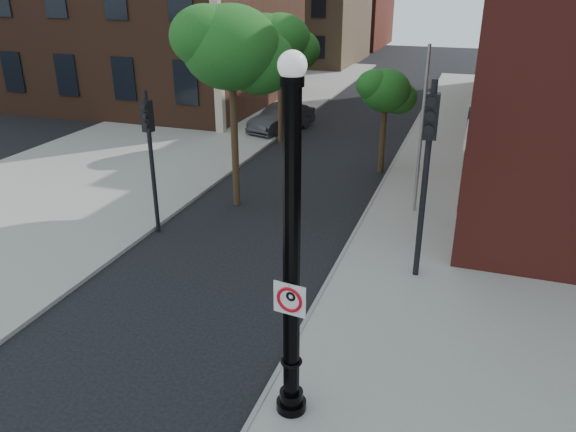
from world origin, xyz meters
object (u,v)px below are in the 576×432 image
at_px(lamppost, 292,270).
at_px(no_parking_sign, 290,299).
at_px(traffic_signal_right, 428,151).
at_px(parked_car, 282,118).
at_px(traffic_signal_left, 149,140).

distance_m(lamppost, no_parking_sign, 0.47).
bearing_deg(lamppost, traffic_signal_right, 75.40).
bearing_deg(no_parking_sign, parked_car, 116.92).
relative_size(parked_car, traffic_signal_right, 0.79).
relative_size(no_parking_sign, traffic_signal_left, 0.13).
xyz_separation_m(lamppost, traffic_signal_left, (-6.48, 6.18, -0.00)).
xyz_separation_m(lamppost, no_parking_sign, (0.02, -0.17, -0.44)).
height_order(parked_car, traffic_signal_right, traffic_signal_right).
height_order(lamppost, traffic_signal_left, lamppost).
height_order(no_parking_sign, traffic_signal_left, traffic_signal_left).
bearing_deg(no_parking_sign, traffic_signal_left, 142.70).
relative_size(lamppost, traffic_signal_left, 1.46).
distance_m(no_parking_sign, parked_car, 20.63).
xyz_separation_m(parked_car, traffic_signal_left, (0.49, -12.98, 2.29)).
bearing_deg(lamppost, parked_car, 109.98).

